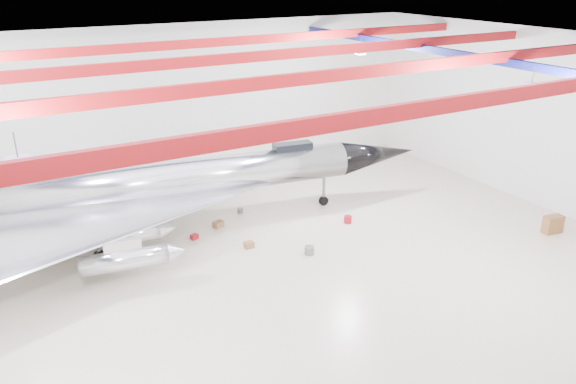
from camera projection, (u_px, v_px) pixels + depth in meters
floor at (261, 282)px, 27.57m from camera, size 40.00×40.00×0.00m
wall_back at (156, 109)px, 37.56m from camera, size 40.00×0.00×40.00m
wall_right at (545, 121)px, 34.81m from camera, size 0.00×30.00×30.00m
ceiling at (257, 54)px, 23.46m from camera, size 40.00×40.00×0.00m
ceiling_structure at (257, 70)px, 23.71m from camera, size 39.50×29.50×1.08m
jet_aircraft at (169, 185)px, 32.23m from camera, size 30.19×19.89×8.26m
desk at (553, 224)px, 32.47m from camera, size 1.23×0.76×1.05m
toolbox_red at (194, 237)px, 31.84m from camera, size 0.48×0.43×0.28m
engine_drum at (309, 250)px, 30.13m from camera, size 0.64×0.64×0.45m
parts_bin at (218, 224)px, 33.24m from camera, size 0.66×0.59×0.39m
crate_small at (117, 258)px, 29.54m from camera, size 0.43×0.35×0.30m
tool_chest at (348, 219)px, 33.85m from camera, size 0.58×0.58×0.43m
oil_barrel at (249, 245)px, 30.85m from camera, size 0.51×0.41×0.35m
spares_box at (240, 211)px, 35.20m from camera, size 0.47×0.47×0.32m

